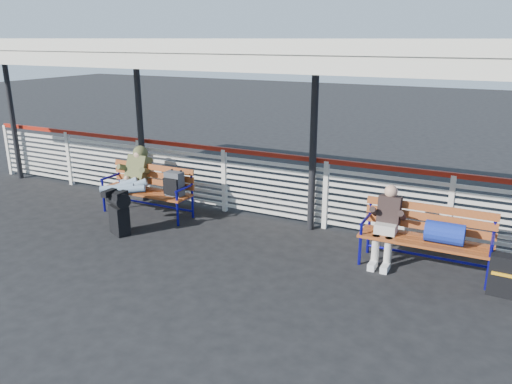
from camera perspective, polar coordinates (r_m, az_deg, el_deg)
The scene contains 9 objects.
ground at distance 8.11m, azimuth -10.38°, elevation -6.10°, with size 60.00×60.00×0.00m, color black.
fence at distance 9.38m, azimuth -3.64°, elevation 1.65°, with size 12.08×0.08×1.24m.
canopy at distance 8.17m, azimuth -7.78°, elevation 16.15°, with size 12.60×3.60×3.16m.
luggage_stack at distance 8.63m, azimuth -15.42°, elevation -2.09°, with size 0.52×0.41×0.75m.
bench_left at distance 9.33m, azimuth -11.37°, elevation 0.80°, with size 1.80×0.56×0.92m.
bench_right at distance 7.39m, azimuth 19.64°, elevation -4.38°, with size 1.80×0.56×0.92m.
traveler_man at distance 9.26m, azimuth -14.33°, elevation 1.04°, with size 0.94×1.64×0.77m.
companion_person at distance 7.46m, azimuth 14.69°, elevation -3.57°, with size 0.32×0.66×1.15m.
suitcase_side at distance 7.18m, azimuth 26.60°, elevation -8.53°, with size 0.40×0.25×0.55m.
Camera 1 is at (4.61, -5.88, 3.17)m, focal length 35.00 mm.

